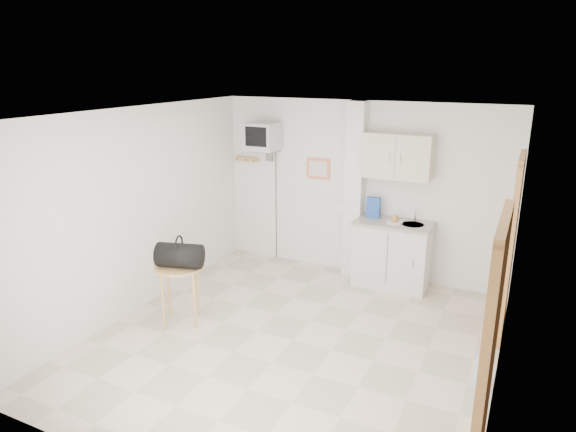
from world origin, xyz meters
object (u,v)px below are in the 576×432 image
at_px(crt_television, 263,137).
at_px(water_bottle, 480,373).
at_px(duffel_bag, 180,255).
at_px(round_table, 180,274).

bearing_deg(crt_television, water_bottle, -30.49).
bearing_deg(duffel_bag, crt_television, 76.88).
bearing_deg(round_table, crt_television, 91.31).
relative_size(duffel_bag, water_bottle, 1.66).
distance_m(crt_television, duffel_bag, 2.46).
distance_m(round_table, duffel_bag, 0.26).
distance_m(round_table, water_bottle, 3.41).
bearing_deg(water_bottle, duffel_bag, -176.55).
bearing_deg(duffel_bag, water_bottle, -12.24).
height_order(round_table, duffel_bag, duffel_bag).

